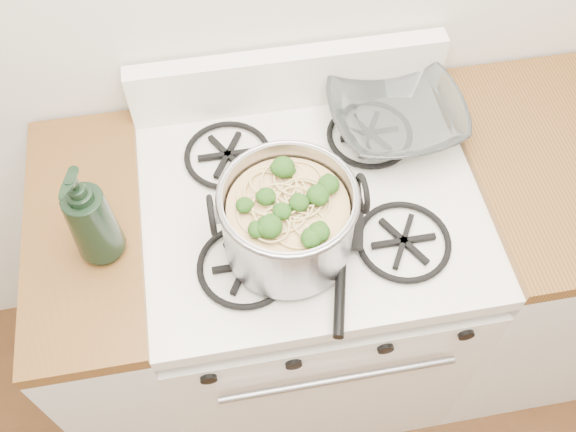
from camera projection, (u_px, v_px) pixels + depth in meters
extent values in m
cube|color=white|center=(306.00, 297.00, 1.85)|extent=(0.76, 0.65, 0.81)
cube|color=white|center=(311.00, 204.00, 1.46)|extent=(0.76, 0.65, 0.04)
cube|color=black|center=(329.00, 401.00, 1.67)|extent=(0.58, 0.02, 0.46)
cube|color=black|center=(312.00, 196.00, 1.43)|extent=(0.60, 0.56, 0.02)
cylinder|color=black|center=(208.00, 375.00, 1.34)|extent=(0.04, 0.03, 0.04)
cylinder|color=black|center=(293.00, 360.00, 1.36)|extent=(0.04, 0.03, 0.04)
cylinder|color=black|center=(384.00, 345.00, 1.38)|extent=(0.04, 0.03, 0.04)
cylinder|color=black|center=(465.00, 331.00, 1.39)|extent=(0.04, 0.03, 0.04)
cube|color=silver|center=(128.00, 320.00, 1.77)|extent=(0.25, 0.65, 0.88)
cube|color=#543414|center=(83.00, 232.00, 1.39)|extent=(0.25, 0.65, 0.04)
cylinder|color=#97969F|center=(288.00, 221.00, 1.27)|extent=(0.26, 0.26, 0.18)
torus|color=#97969F|center=(288.00, 197.00, 1.20)|extent=(0.28, 0.28, 0.01)
torus|color=black|center=(212.00, 216.00, 1.21)|extent=(0.01, 0.08, 0.08)
torus|color=black|center=(363.00, 194.00, 1.24)|extent=(0.01, 0.08, 0.08)
cylinder|color=tan|center=(288.00, 226.00, 1.29)|extent=(0.24, 0.24, 0.14)
sphere|color=#204913|center=(288.00, 201.00, 1.22)|extent=(0.04, 0.04, 0.04)
sphere|color=#204913|center=(288.00, 201.00, 1.22)|extent=(0.04, 0.04, 0.04)
sphere|color=#204913|center=(288.00, 201.00, 1.22)|extent=(0.04, 0.04, 0.04)
sphere|color=#204913|center=(288.00, 201.00, 1.22)|extent=(0.04, 0.04, 0.04)
sphere|color=#204913|center=(288.00, 201.00, 1.22)|extent=(0.04, 0.04, 0.04)
sphere|color=#204913|center=(288.00, 201.00, 1.22)|extent=(0.04, 0.04, 0.04)
sphere|color=#204913|center=(288.00, 201.00, 1.22)|extent=(0.04, 0.04, 0.04)
sphere|color=#204913|center=(288.00, 201.00, 1.22)|extent=(0.04, 0.04, 0.04)
sphere|color=#204913|center=(288.00, 201.00, 1.22)|extent=(0.04, 0.04, 0.04)
sphere|color=#204913|center=(288.00, 201.00, 1.22)|extent=(0.04, 0.04, 0.04)
sphere|color=#204913|center=(288.00, 201.00, 1.22)|extent=(0.04, 0.04, 0.04)
sphere|color=#204913|center=(288.00, 201.00, 1.22)|extent=(0.04, 0.04, 0.04)
imported|color=white|center=(394.00, 121.00, 1.52)|extent=(0.13, 0.13, 0.03)
imported|color=black|center=(89.00, 215.00, 1.24)|extent=(0.13, 0.13, 0.26)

